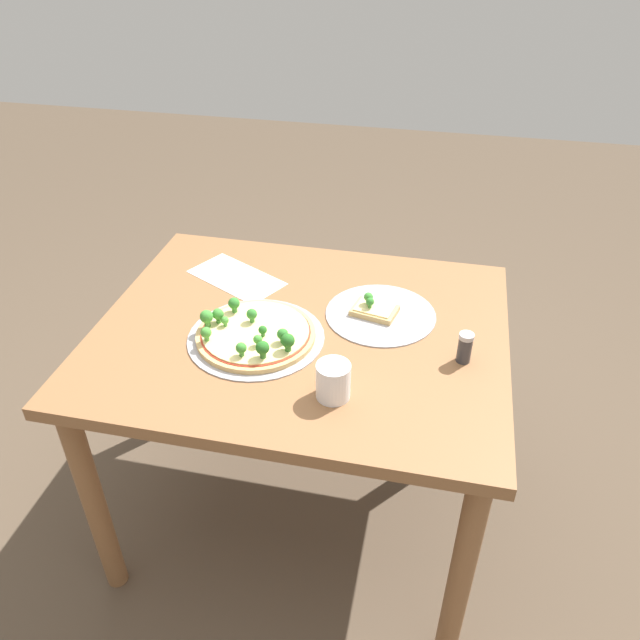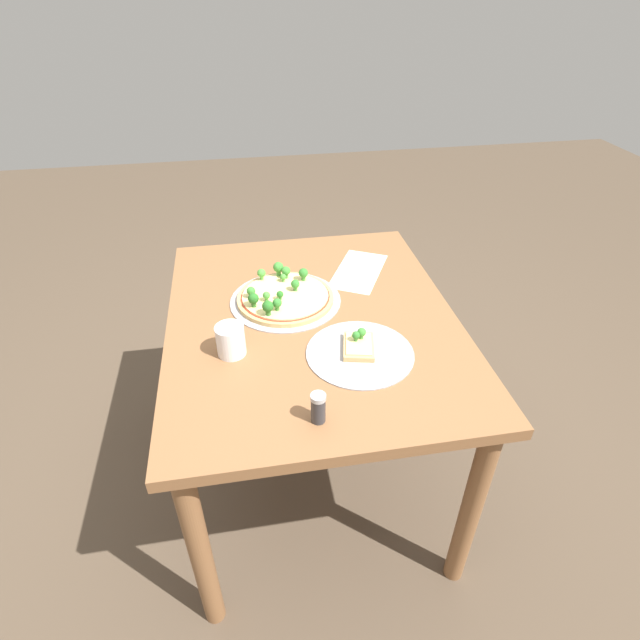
# 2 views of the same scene
# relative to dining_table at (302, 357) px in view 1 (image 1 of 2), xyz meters

# --- Properties ---
(ground_plane) EXTENTS (8.00, 8.00, 0.00)m
(ground_plane) POSITION_rel_dining_table_xyz_m (0.00, 0.00, -0.64)
(ground_plane) COLOR brown
(dining_table) EXTENTS (1.10, 0.89, 0.74)m
(dining_table) POSITION_rel_dining_table_xyz_m (0.00, 0.00, 0.00)
(dining_table) COLOR brown
(dining_table) RESTS_ON ground_plane
(pizza_tray_whole) EXTENTS (0.36, 0.36, 0.07)m
(pizza_tray_whole) POSITION_rel_dining_table_xyz_m (0.11, 0.08, 0.12)
(pizza_tray_whole) COLOR #A3A3A8
(pizza_tray_whole) RESTS_ON dining_table
(pizza_tray_slice) EXTENTS (0.31, 0.31, 0.06)m
(pizza_tray_slice) POSITION_rel_dining_table_xyz_m (-0.19, -0.10, 0.11)
(pizza_tray_slice) COLOR #A3A3A8
(pizza_tray_slice) RESTS_ON dining_table
(drinking_cup) EXTENTS (0.08, 0.08, 0.09)m
(drinking_cup) POSITION_rel_dining_table_xyz_m (-0.14, 0.25, 0.15)
(drinking_cup) COLOR white
(drinking_cup) RESTS_ON dining_table
(condiment_shaker) EXTENTS (0.04, 0.04, 0.08)m
(condiment_shaker) POSITION_rel_dining_table_xyz_m (-0.43, 0.05, 0.14)
(condiment_shaker) COLOR #333338
(condiment_shaker) RESTS_ON dining_table
(paper_menu) EXTENTS (0.33, 0.27, 0.00)m
(paper_menu) POSITION_rel_dining_table_xyz_m (0.25, -0.21, 0.10)
(paper_menu) COLOR silver
(paper_menu) RESTS_ON dining_table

